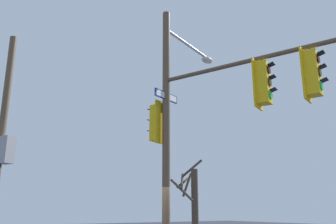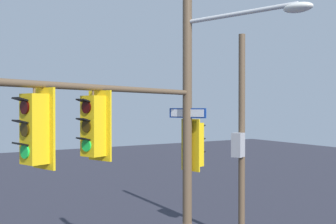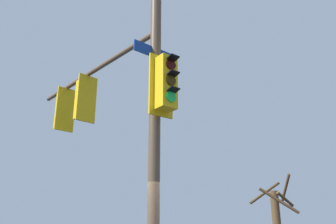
% 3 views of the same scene
% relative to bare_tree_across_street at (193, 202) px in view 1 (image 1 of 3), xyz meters
% --- Properties ---
extents(main_signal_pole_assembly, '(6.31, 3.38, 8.02)m').
position_rel_bare_tree_across_street_xyz_m(main_signal_pole_assembly, '(8.14, -5.80, 2.45)').
color(main_signal_pole_assembly, brown).
rests_on(main_signal_pole_assembly, ground).
extents(secondary_pole_assembly, '(0.77, 0.57, 8.27)m').
position_rel_bare_tree_across_street_xyz_m(secondary_pole_assembly, '(2.06, -10.02, 1.80)').
color(secondary_pole_assembly, brown).
rests_on(secondary_pole_assembly, ground).
extents(bare_tree_across_street, '(2.01, 1.85, 4.65)m').
position_rel_bare_tree_across_street_xyz_m(bare_tree_across_street, '(0.00, 0.00, 0.00)').
color(bare_tree_across_street, '#47392E').
rests_on(bare_tree_across_street, ground).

